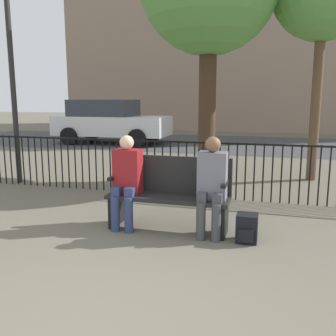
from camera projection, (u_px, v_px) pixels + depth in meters
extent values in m
cube|color=black|center=(168.00, 197.00, 4.68)|extent=(1.53, 0.45, 0.05)
cube|color=black|center=(172.00, 174.00, 4.81)|extent=(1.53, 0.05, 0.47)
cube|color=black|center=(116.00, 210.00, 4.91)|extent=(0.06, 0.38, 0.40)
cube|color=black|center=(224.00, 220.00, 4.53)|extent=(0.06, 0.38, 0.40)
cube|color=black|center=(115.00, 177.00, 4.83)|extent=(0.06, 0.38, 0.04)
cube|color=black|center=(225.00, 183.00, 4.44)|extent=(0.06, 0.38, 0.04)
cylinder|color=navy|center=(115.00, 214.00, 4.67)|extent=(0.11, 0.11, 0.45)
cylinder|color=navy|center=(129.00, 215.00, 4.62)|extent=(0.11, 0.11, 0.45)
cube|color=navy|center=(118.00, 191.00, 4.72)|extent=(0.11, 0.20, 0.12)
cube|color=navy|center=(131.00, 192.00, 4.67)|extent=(0.11, 0.20, 0.12)
cube|color=maroon|center=(128.00, 171.00, 4.76)|extent=(0.34, 0.22, 0.56)
sphere|color=beige|center=(127.00, 142.00, 4.68)|extent=(0.18, 0.18, 0.18)
cylinder|color=#3D3D42|center=(201.00, 222.00, 4.38)|extent=(0.11, 0.11, 0.45)
cylinder|color=#3D3D42|center=(216.00, 223.00, 4.33)|extent=(0.11, 0.11, 0.45)
cube|color=#3D3D42|center=(203.00, 197.00, 4.42)|extent=(0.11, 0.20, 0.12)
cube|color=#3D3D42|center=(218.00, 198.00, 4.37)|extent=(0.11, 0.20, 0.12)
cube|color=slate|center=(212.00, 176.00, 4.47)|extent=(0.34, 0.22, 0.57)
sphere|color=brown|center=(213.00, 144.00, 4.38)|extent=(0.19, 0.19, 0.19)
cube|color=black|center=(247.00, 228.00, 4.34)|extent=(0.24, 0.23, 0.33)
cube|color=black|center=(246.00, 236.00, 4.22)|extent=(0.17, 0.04, 0.15)
cylinder|color=black|center=(5.00, 160.00, 7.29)|extent=(0.02, 0.02, 0.95)
cylinder|color=black|center=(11.00, 160.00, 7.26)|extent=(0.02, 0.02, 0.95)
cylinder|color=black|center=(17.00, 160.00, 7.22)|extent=(0.02, 0.02, 0.95)
cylinder|color=black|center=(23.00, 161.00, 7.18)|extent=(0.02, 0.02, 0.95)
cylinder|color=black|center=(29.00, 161.00, 7.14)|extent=(0.02, 0.02, 0.95)
cylinder|color=black|center=(36.00, 161.00, 7.11)|extent=(0.02, 0.02, 0.95)
cylinder|color=black|center=(42.00, 162.00, 7.07)|extent=(0.02, 0.02, 0.95)
cylinder|color=black|center=(49.00, 162.00, 7.03)|extent=(0.02, 0.02, 0.95)
cylinder|color=black|center=(55.00, 162.00, 6.99)|extent=(0.02, 0.02, 0.95)
cylinder|color=black|center=(62.00, 163.00, 6.95)|extent=(0.02, 0.02, 0.95)
cylinder|color=black|center=(69.00, 163.00, 6.92)|extent=(0.02, 0.02, 0.95)
cylinder|color=black|center=(75.00, 163.00, 6.88)|extent=(0.02, 0.02, 0.95)
cylinder|color=black|center=(82.00, 164.00, 6.84)|extent=(0.02, 0.02, 0.95)
cylinder|color=black|center=(89.00, 164.00, 6.80)|extent=(0.02, 0.02, 0.95)
cylinder|color=black|center=(96.00, 164.00, 6.77)|extent=(0.02, 0.02, 0.95)
cylinder|color=black|center=(103.00, 165.00, 6.73)|extent=(0.02, 0.02, 0.95)
cylinder|color=black|center=(110.00, 165.00, 6.69)|extent=(0.02, 0.02, 0.95)
cylinder|color=black|center=(117.00, 165.00, 6.65)|extent=(0.02, 0.02, 0.95)
cylinder|color=black|center=(125.00, 166.00, 6.61)|extent=(0.02, 0.02, 0.95)
cylinder|color=black|center=(132.00, 166.00, 6.58)|extent=(0.02, 0.02, 0.95)
cylinder|color=black|center=(140.00, 167.00, 6.54)|extent=(0.02, 0.02, 0.95)
cylinder|color=black|center=(147.00, 167.00, 6.50)|extent=(0.02, 0.02, 0.95)
cylinder|color=black|center=(155.00, 167.00, 6.46)|extent=(0.02, 0.02, 0.95)
cylinder|color=black|center=(163.00, 168.00, 6.43)|extent=(0.02, 0.02, 0.95)
cylinder|color=black|center=(170.00, 168.00, 6.39)|extent=(0.02, 0.02, 0.95)
cylinder|color=black|center=(178.00, 169.00, 6.35)|extent=(0.02, 0.02, 0.95)
cylinder|color=black|center=(186.00, 169.00, 6.31)|extent=(0.02, 0.02, 0.95)
cylinder|color=black|center=(195.00, 169.00, 6.27)|extent=(0.02, 0.02, 0.95)
cylinder|color=black|center=(203.00, 170.00, 6.24)|extent=(0.02, 0.02, 0.95)
cylinder|color=black|center=(211.00, 170.00, 6.20)|extent=(0.02, 0.02, 0.95)
cylinder|color=black|center=(219.00, 171.00, 6.16)|extent=(0.02, 0.02, 0.95)
cylinder|color=black|center=(228.00, 171.00, 6.12)|extent=(0.02, 0.02, 0.95)
cylinder|color=black|center=(237.00, 172.00, 6.09)|extent=(0.02, 0.02, 0.95)
cylinder|color=black|center=(245.00, 172.00, 6.05)|extent=(0.02, 0.02, 0.95)
cylinder|color=black|center=(254.00, 172.00, 6.01)|extent=(0.02, 0.02, 0.95)
cylinder|color=black|center=(263.00, 173.00, 5.97)|extent=(0.02, 0.02, 0.95)
cylinder|color=black|center=(272.00, 173.00, 5.94)|extent=(0.02, 0.02, 0.95)
cylinder|color=black|center=(281.00, 174.00, 5.90)|extent=(0.02, 0.02, 0.95)
cylinder|color=black|center=(291.00, 174.00, 5.86)|extent=(0.02, 0.02, 0.95)
cylinder|color=black|center=(300.00, 175.00, 5.82)|extent=(0.02, 0.02, 0.95)
cylinder|color=black|center=(310.00, 175.00, 5.78)|extent=(0.02, 0.02, 0.95)
cylinder|color=black|center=(319.00, 176.00, 5.75)|extent=(0.02, 0.02, 0.95)
cylinder|color=black|center=(329.00, 176.00, 5.71)|extent=(0.02, 0.02, 0.95)
cube|color=black|center=(196.00, 142.00, 6.19)|extent=(9.00, 0.03, 0.03)
cylinder|color=brown|center=(316.00, 102.00, 7.43)|extent=(0.20, 0.20, 3.17)
cylinder|color=#422D1E|center=(207.00, 104.00, 7.58)|extent=(0.35, 0.35, 3.09)
cylinder|color=black|center=(13.00, 83.00, 7.14)|extent=(0.10, 0.10, 3.87)
cube|color=#3D3D3F|center=(239.00, 144.00, 13.86)|extent=(24.00, 6.00, 0.01)
cube|color=silver|center=(112.00, 126.00, 13.88)|extent=(4.20, 1.70, 0.70)
cube|color=#2D333D|center=(104.00, 108.00, 13.85)|extent=(2.31, 1.56, 0.60)
cylinder|color=black|center=(137.00, 138.00, 12.77)|extent=(0.64, 0.20, 0.64)
cylinder|color=black|center=(153.00, 134.00, 14.41)|extent=(0.64, 0.20, 0.64)
cylinder|color=black|center=(69.00, 136.00, 13.47)|extent=(0.64, 0.20, 0.64)
cylinder|color=black|center=(92.00, 132.00, 15.12)|extent=(0.64, 0.20, 0.64)
cube|color=gray|center=(257.00, 14.00, 20.30)|extent=(20.00, 6.00, 12.43)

